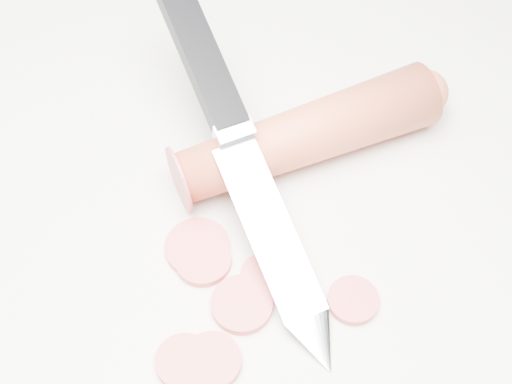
# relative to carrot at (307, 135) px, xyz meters

# --- Properties ---
(ground) EXTENTS (2.40, 2.40, 0.00)m
(ground) POSITION_rel_carrot_xyz_m (0.01, -0.06, -0.02)
(ground) COLOR silver
(ground) RESTS_ON ground
(carrot) EXTENTS (0.16, 0.14, 0.04)m
(carrot) POSITION_rel_carrot_xyz_m (0.00, 0.00, 0.00)
(carrot) COLOR #C14828
(carrot) RESTS_ON ground
(carrot_slice_0) EXTENTS (0.03, 0.03, 0.01)m
(carrot_slice_0) POSITION_rel_carrot_xyz_m (-0.01, -0.16, -0.02)
(carrot_slice_0) COLOR #C24640
(carrot_slice_0) RESTS_ON ground
(carrot_slice_1) EXTENTS (0.04, 0.04, 0.01)m
(carrot_slice_1) POSITION_rel_carrot_xyz_m (-0.04, -0.10, -0.02)
(carrot_slice_1) COLOR #C24640
(carrot_slice_1) RESTS_ON ground
(carrot_slice_2) EXTENTS (0.04, 0.04, 0.01)m
(carrot_slice_2) POSITION_rel_carrot_xyz_m (-0.01, -0.12, -0.02)
(carrot_slice_2) COLOR #C24640
(carrot_slice_2) RESTS_ON ground
(carrot_slice_3) EXTENTS (0.03, 0.03, 0.01)m
(carrot_slice_3) POSITION_rel_carrot_xyz_m (-0.00, -0.10, -0.02)
(carrot_slice_3) COLOR #C24640
(carrot_slice_3) RESTS_ON ground
(carrot_slice_4) EXTENTS (0.03, 0.03, 0.01)m
(carrot_slice_4) POSITION_rel_carrot_xyz_m (0.05, -0.10, -0.02)
(carrot_slice_4) COLOR #C24640
(carrot_slice_4) RESTS_ON ground
(carrot_slice_5) EXTENTS (0.04, 0.04, 0.01)m
(carrot_slice_5) POSITION_rel_carrot_xyz_m (-0.05, -0.09, -0.02)
(carrot_slice_5) COLOR #C24640
(carrot_slice_5) RESTS_ON ground
(carrot_slice_6) EXTENTS (0.03, 0.03, 0.01)m
(carrot_slice_6) POSITION_rel_carrot_xyz_m (-0.03, -0.16, -0.02)
(carrot_slice_6) COLOR #C24640
(carrot_slice_6) RESTS_ON ground
(kitchen_knife) EXTENTS (0.19, 0.22, 0.09)m
(kitchen_knife) POSITION_rel_carrot_xyz_m (-0.03, -0.04, 0.02)
(kitchen_knife) COLOR silver
(kitchen_knife) RESTS_ON ground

